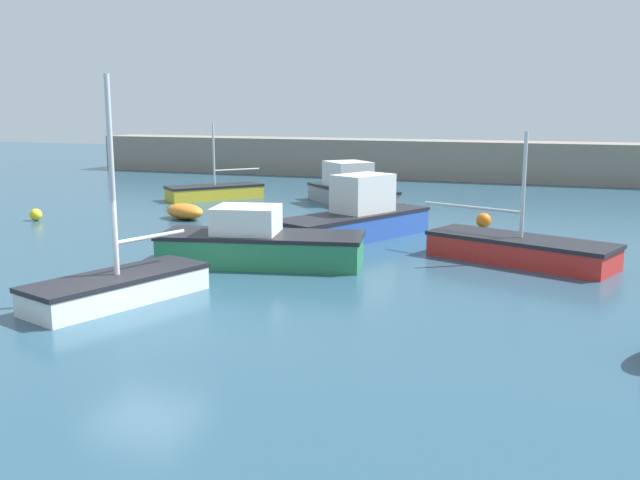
# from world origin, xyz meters

# --- Properties ---
(ground_plane) EXTENTS (120.00, 120.00, 0.20)m
(ground_plane) POSITION_xyz_m (0.00, 0.00, -0.10)
(ground_plane) COLOR #284C60
(harbor_breakwater) EXTENTS (47.07, 3.05, 2.46)m
(harbor_breakwater) POSITION_xyz_m (0.00, 32.80, 1.23)
(harbor_breakwater) COLOR gray
(harbor_breakwater) RESTS_ON ground_plane
(sailboat_short_mast) EXTENTS (4.42, 4.69, 3.80)m
(sailboat_short_mast) POSITION_xyz_m (-8.12, 18.92, 0.38)
(sailboat_short_mast) COLOR yellow
(sailboat_short_mast) RESTS_ON ground_plane
(motorboat_grey_hull) EXTENTS (4.53, 6.62, 2.29)m
(motorboat_grey_hull) POSITION_xyz_m (1.77, 10.91, 0.77)
(motorboat_grey_hull) COLOR #2D56B7
(motorboat_grey_hull) RESTS_ON ground_plane
(cabin_cruiser_white) EXTENTS (6.39, 3.27, 1.76)m
(cabin_cruiser_white) POSITION_xyz_m (0.19, 5.94, 0.64)
(cabin_cruiser_white) COLOR #287A4C
(cabin_cruiser_white) RESTS_ON ground_plane
(dinghy_near_pier) EXTENTS (2.24, 1.75, 0.65)m
(dinghy_near_pier) POSITION_xyz_m (-6.30, 12.77, 0.32)
(dinghy_near_pier) COLOR orange
(dinghy_near_pier) RESTS_ON ground_plane
(motorboat_with_cabin) EXTENTS (5.49, 5.54, 2.03)m
(motorboat_with_cabin) POSITION_xyz_m (-1.09, 19.51, 0.73)
(motorboat_with_cabin) COLOR gray
(motorboat_with_cabin) RESTS_ON ground_plane
(sailboat_tall_mast) EXTENTS (3.02, 4.88, 5.45)m
(sailboat_tall_mast) POSITION_xyz_m (-1.32, 0.97, 0.40)
(sailboat_tall_mast) COLOR white
(sailboat_tall_mast) RESTS_ON ground_plane
(sailboat_twin_hulled) EXTENTS (6.19, 3.78, 3.96)m
(sailboat_twin_hulled) POSITION_xyz_m (7.61, 8.82, 0.40)
(sailboat_twin_hulled) COLOR red
(sailboat_twin_hulled) RESTS_ON ground_plane
(mooring_buoy_orange) EXTENTS (0.58, 0.58, 0.58)m
(mooring_buoy_orange) POSITION_xyz_m (5.82, 14.77, 0.29)
(mooring_buoy_orange) COLOR orange
(mooring_buoy_orange) RESTS_ON ground_plane
(mooring_buoy_yellow) EXTENTS (0.50, 0.50, 0.50)m
(mooring_buoy_yellow) POSITION_xyz_m (-11.91, 10.33, 0.25)
(mooring_buoy_yellow) COLOR yellow
(mooring_buoy_yellow) RESTS_ON ground_plane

